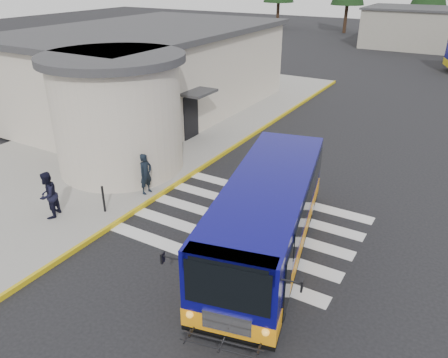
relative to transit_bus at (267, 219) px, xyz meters
The scene contains 9 objects.
ground 2.49m from the transit_bus, 118.01° to the left, with size 140.00×140.00×0.00m, color black.
sidewalk 11.71m from the transit_bus, 149.37° to the left, with size 10.00×34.00×0.15m, color gray.
curb_strip 7.89m from the transit_bus, 130.55° to the left, with size 0.12×34.00×0.16m, color gold.
station_building 14.87m from the transit_bus, 143.32° to the left, with size 12.70×18.70×4.80m.
crosswalk 2.24m from the transit_bus, 143.37° to the left, with size 8.00×5.35×0.01m.
transit_bus is the anchor object (origin of this frame).
pedestrian_a 5.63m from the transit_bus, 169.49° to the left, with size 0.58×0.38×1.60m, color black.
pedestrian_b 7.53m from the transit_bus, 164.11° to the right, with size 0.81×0.63×1.67m, color black.
bollard 5.98m from the transit_bus, behind, with size 0.08×0.08×0.99m, color black.
Camera 1 is at (5.64, -12.26, 7.93)m, focal length 35.00 mm.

